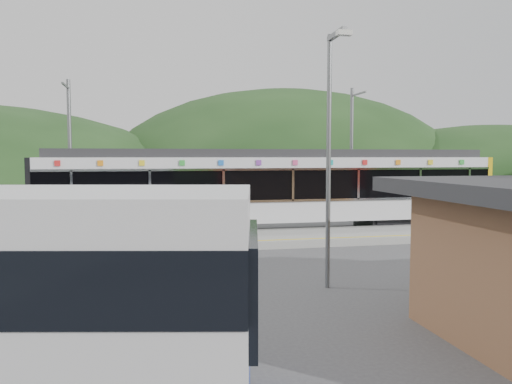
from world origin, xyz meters
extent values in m
plane|color=#4C4C4F|center=(0.00, 0.00, 0.00)|extent=(120.00, 120.00, 0.00)
ellipsoid|color=#1E3D19|center=(16.00, 54.00, 0.00)|extent=(52.00, 39.00, 26.00)
ellipsoid|color=#1E3D19|center=(45.00, 48.00, 0.00)|extent=(44.00, 33.00, 16.00)
cube|color=#9E9E99|center=(0.00, 3.30, 0.15)|extent=(26.00, 3.20, 0.30)
cube|color=yellow|center=(0.00, 2.00, 0.30)|extent=(26.00, 0.10, 0.01)
cube|color=black|center=(-3.87, 6.00, 0.30)|extent=(3.20, 2.20, 0.56)
cube|color=black|center=(8.13, 6.00, 0.30)|extent=(3.20, 2.20, 0.56)
cube|color=silver|center=(2.13, 6.00, 1.04)|extent=(20.00, 2.90, 0.92)
cube|color=black|center=(2.13, 6.00, 2.23)|extent=(20.00, 2.96, 1.45)
cube|color=silver|center=(2.13, 4.50, 1.55)|extent=(20.00, 0.05, 0.10)
cube|color=silver|center=(2.13, 4.50, 2.90)|extent=(20.00, 0.05, 0.10)
cube|color=silver|center=(2.13, 6.00, 3.17)|extent=(20.00, 2.90, 0.45)
cube|color=#2D2D30|center=(2.13, 6.00, 3.58)|extent=(19.40, 2.50, 0.36)
cube|color=gold|center=(12.25, 6.00, 1.90)|extent=(0.24, 2.92, 3.00)
cube|color=black|center=(-7.97, 6.00, 1.90)|extent=(0.20, 2.92, 3.00)
cube|color=silver|center=(-6.37, 4.50, 2.23)|extent=(0.10, 0.05, 1.35)
cube|color=silver|center=(-3.37, 4.50, 2.23)|extent=(0.10, 0.05, 1.35)
cube|color=silver|center=(-0.37, 4.50, 2.23)|extent=(0.10, 0.05, 1.35)
cube|color=silver|center=(2.63, 4.50, 2.23)|extent=(0.10, 0.05, 1.35)
cube|color=silver|center=(5.63, 4.50, 2.23)|extent=(0.10, 0.05, 1.35)
cube|color=silver|center=(8.63, 4.50, 2.23)|extent=(0.10, 0.05, 1.35)
cube|color=silver|center=(11.13, 4.50, 2.23)|extent=(0.10, 0.05, 1.35)
cube|color=red|center=(-6.87, 4.51, 3.18)|extent=(0.22, 0.04, 0.22)
cube|color=orange|center=(-5.27, 4.51, 3.18)|extent=(0.22, 0.04, 0.22)
cube|color=yellow|center=(-3.67, 4.51, 3.18)|extent=(0.22, 0.04, 0.22)
cube|color=green|center=(-2.07, 4.51, 3.18)|extent=(0.22, 0.04, 0.22)
cube|color=blue|center=(-0.47, 4.51, 3.18)|extent=(0.22, 0.04, 0.22)
cube|color=purple|center=(1.13, 4.51, 3.18)|extent=(0.22, 0.04, 0.22)
cube|color=#E54C8C|center=(2.73, 4.51, 3.18)|extent=(0.22, 0.04, 0.22)
cube|color=#19A5A5|center=(4.33, 4.51, 3.18)|extent=(0.22, 0.04, 0.22)
cube|color=red|center=(5.93, 4.51, 3.18)|extent=(0.22, 0.04, 0.22)
cube|color=orange|center=(7.53, 4.51, 3.18)|extent=(0.22, 0.04, 0.22)
cube|color=yellow|center=(9.13, 4.51, 3.18)|extent=(0.22, 0.04, 0.22)
cube|color=green|center=(10.73, 4.51, 3.18)|extent=(0.22, 0.04, 0.22)
cylinder|color=slate|center=(-7.00, 8.60, 3.50)|extent=(0.18, 0.18, 7.00)
cube|color=slate|center=(-7.00, 7.80, 6.60)|extent=(0.08, 1.80, 0.08)
cylinder|color=slate|center=(7.00, 8.60, 3.50)|extent=(0.18, 0.18, 7.00)
cube|color=slate|center=(7.00, 7.80, 6.60)|extent=(0.08, 1.80, 0.08)
cylinder|color=slate|center=(1.15, -3.81, 3.27)|extent=(0.12, 0.12, 6.53)
cube|color=slate|center=(1.15, -4.30, 6.42)|extent=(0.13, 1.09, 0.12)
cube|color=silver|center=(1.15, -4.79, 6.34)|extent=(0.35, 0.18, 0.12)
camera|label=1|loc=(-3.37, -16.02, 3.44)|focal=35.00mm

